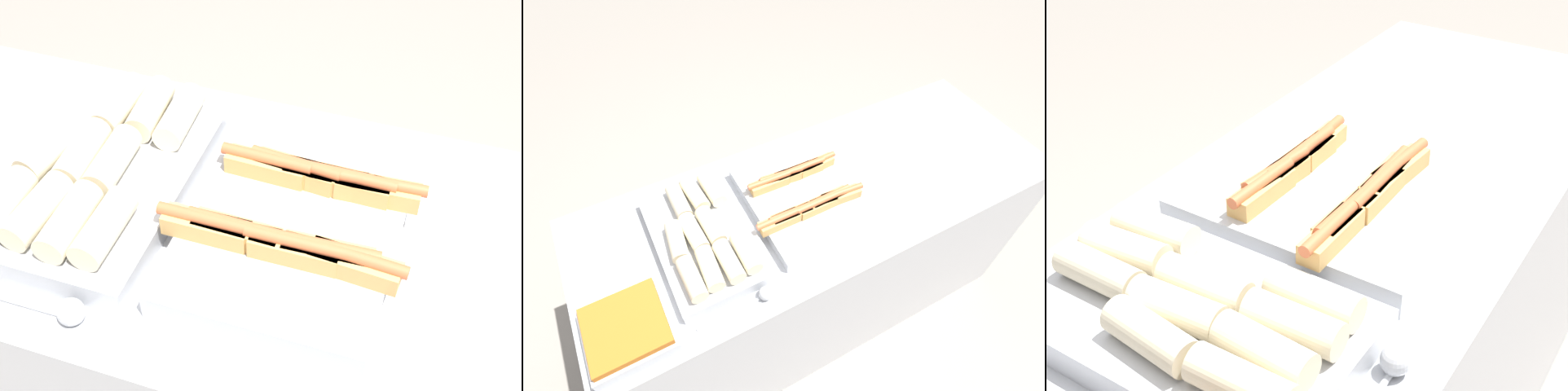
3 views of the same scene
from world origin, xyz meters
TOP-DOWN VIEW (x-y plane):
  - counter at (0.00, 0.00)m, footprint 1.87×0.71m
  - tray_hotdogs at (-0.10, -0.00)m, footprint 0.42×0.48m
  - tray_wraps at (-0.47, -0.01)m, footprint 0.32×0.50m
  - serving_spoon_near at (-0.40, -0.28)m, footprint 0.25×0.05m

SIDE VIEW (x-z plane):
  - counter at x=0.00m, z-range 0.00..0.89m
  - serving_spoon_near at x=-0.40m, z-range 0.88..0.93m
  - tray_hotdogs at x=-0.10m, z-range 0.87..0.97m
  - tray_wraps at x=-0.47m, z-range 0.88..0.98m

